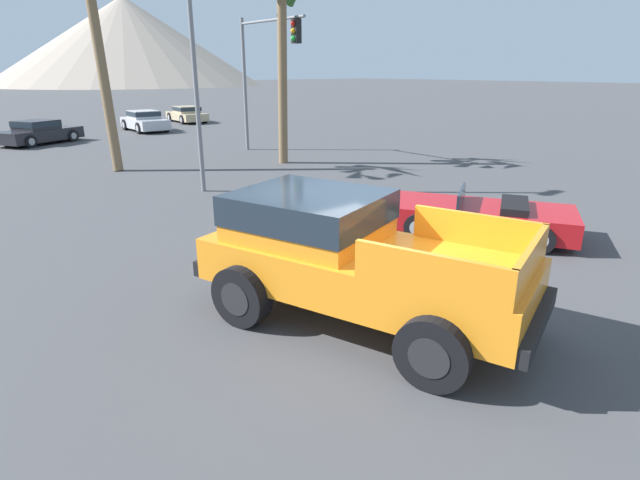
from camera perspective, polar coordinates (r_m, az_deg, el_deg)
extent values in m
plane|color=#424244|center=(8.12, 3.72, -7.61)|extent=(320.00, 320.00, 0.00)
cube|color=orange|center=(7.36, 5.03, -3.30)|extent=(3.37, 5.13, 0.65)
cube|color=orange|center=(7.59, -1.21, 2.87)|extent=(2.40, 2.55, 0.70)
cube|color=#1E2833|center=(7.56, -1.22, 3.79)|extent=(2.45, 2.61, 0.45)
cube|color=orange|center=(5.84, 12.44, -3.76)|extent=(0.66, 1.83, 0.48)
cube|color=orange|center=(7.60, 17.49, 1.10)|extent=(0.66, 1.83, 0.48)
cube|color=orange|center=(6.53, 22.90, -2.41)|extent=(1.86, 0.67, 0.48)
cube|color=black|center=(8.72, -9.30, -1.31)|extent=(1.92, 0.76, 0.24)
cube|color=black|center=(6.81, 23.61, -8.72)|extent=(1.92, 0.76, 0.24)
cylinder|color=black|center=(7.49, -8.92, -6.27)|extent=(0.59, 0.98, 0.93)
cylinder|color=#232326|center=(7.49, -8.92, -6.27)|extent=(0.48, 0.59, 0.51)
cylinder|color=black|center=(9.02, -0.32, -1.58)|extent=(0.59, 0.98, 0.93)
cylinder|color=#232326|center=(9.02, -0.32, -1.58)|extent=(0.48, 0.59, 0.51)
cylinder|color=black|center=(6.17, 12.84, -12.40)|extent=(0.59, 0.98, 0.93)
cylinder|color=#232326|center=(6.17, 12.84, -12.40)|extent=(0.48, 0.59, 0.51)
cylinder|color=black|center=(7.96, 17.95, -5.44)|extent=(0.59, 0.98, 0.93)
cylinder|color=#232326|center=(7.96, 17.95, -5.44)|extent=(0.48, 0.59, 0.51)
cube|color=#B21419|center=(12.00, 17.78, 2.53)|extent=(3.56, 4.42, 0.52)
cube|color=#1E2833|center=(11.91, 15.84, 4.79)|extent=(1.35, 0.80, 0.36)
cube|color=black|center=(11.91, 21.35, 3.70)|extent=(1.52, 1.20, 0.16)
cylinder|color=black|center=(11.33, 11.10, 1.50)|extent=(0.49, 0.63, 0.60)
cylinder|color=#9E9EA3|center=(11.33, 11.10, 1.50)|extent=(0.37, 0.40, 0.33)
cylinder|color=black|center=(12.95, 12.39, 3.60)|extent=(0.49, 0.63, 0.60)
cylinder|color=#9E9EA3|center=(12.95, 12.39, 3.60)|extent=(0.37, 0.40, 0.33)
cylinder|color=black|center=(11.24, 23.85, 0.06)|extent=(0.49, 0.63, 0.60)
cylinder|color=#9E9EA3|center=(11.24, 23.85, 0.06)|extent=(0.37, 0.40, 0.33)
cylinder|color=black|center=(12.88, 23.54, 2.36)|extent=(0.49, 0.63, 0.60)
cylinder|color=#9E9EA3|center=(12.88, 23.54, 2.36)|extent=(0.37, 0.40, 0.33)
cube|color=#B7BABF|center=(33.57, -19.36, 12.48)|extent=(1.88, 4.11, 0.58)
cube|color=#B7BABF|center=(33.62, -19.52, 13.38)|extent=(1.59, 1.75, 0.47)
cube|color=#1E2833|center=(33.62, -19.53, 13.47)|extent=(1.63, 1.79, 0.28)
cylinder|color=black|center=(32.70, -17.17, 12.31)|extent=(0.24, 0.68, 0.67)
cylinder|color=#9E9EA3|center=(32.70, -17.17, 12.31)|extent=(0.25, 0.38, 0.37)
cylinder|color=black|center=(32.13, -19.99, 11.92)|extent=(0.24, 0.68, 0.67)
cylinder|color=#9E9EA3|center=(32.13, -19.99, 11.92)|extent=(0.25, 0.38, 0.37)
cylinder|color=black|center=(35.04, -18.73, 12.55)|extent=(0.24, 0.68, 0.67)
cylinder|color=#9E9EA3|center=(35.04, -18.73, 12.55)|extent=(0.25, 0.38, 0.37)
cylinder|color=black|center=(34.51, -21.38, 12.17)|extent=(0.24, 0.68, 0.67)
cylinder|color=#9E9EA3|center=(34.51, -21.38, 12.17)|extent=(0.25, 0.38, 0.37)
cube|color=tan|center=(38.48, -14.97, 13.52)|extent=(2.04, 4.23, 0.51)
cube|color=tan|center=(38.35, -14.98, 14.22)|extent=(1.64, 1.84, 0.45)
cube|color=#1E2833|center=(38.34, -14.98, 14.30)|extent=(1.68, 1.88, 0.27)
cylinder|color=black|center=(39.40, -16.78, 13.31)|extent=(0.27, 0.65, 0.64)
cylinder|color=#9E9EA3|center=(39.40, -16.78, 13.31)|extent=(0.26, 0.37, 0.35)
cylinder|color=black|center=(39.96, -14.51, 13.57)|extent=(0.27, 0.65, 0.64)
cylinder|color=#9E9EA3|center=(39.96, -14.51, 13.57)|extent=(0.26, 0.37, 0.35)
cylinder|color=black|center=(37.01, -15.44, 13.12)|extent=(0.27, 0.65, 0.64)
cylinder|color=#9E9EA3|center=(37.01, -15.44, 13.12)|extent=(0.26, 0.37, 0.35)
cylinder|color=black|center=(37.61, -13.05, 13.39)|extent=(0.27, 0.65, 0.64)
cylinder|color=#9E9EA3|center=(37.61, -13.05, 13.39)|extent=(0.26, 0.37, 0.35)
cube|color=#232328|center=(29.83, -29.38, 10.43)|extent=(4.41, 3.43, 0.57)
cube|color=#232328|center=(29.71, -29.70, 11.36)|extent=(2.22, 2.17, 0.45)
cube|color=#1E2833|center=(29.71, -29.71, 11.46)|extent=(2.27, 2.21, 0.27)
cylinder|color=black|center=(31.28, -28.55, 10.58)|extent=(0.65, 0.48, 0.61)
cylinder|color=#9E9EA3|center=(31.28, -28.55, 10.58)|extent=(0.41, 0.36, 0.34)
cylinder|color=black|center=(29.99, -26.44, 10.63)|extent=(0.65, 0.48, 0.61)
cylinder|color=#9E9EA3|center=(29.99, -26.44, 10.63)|extent=(0.41, 0.36, 0.34)
cylinder|color=black|center=(29.77, -32.25, 9.66)|extent=(0.65, 0.48, 0.61)
cylinder|color=#9E9EA3|center=(29.77, -32.25, 9.66)|extent=(0.41, 0.36, 0.34)
cylinder|color=black|center=(28.41, -30.21, 9.69)|extent=(0.65, 0.48, 0.61)
cylinder|color=#9E9EA3|center=(28.41, -30.21, 9.69)|extent=(0.41, 0.36, 0.34)
cylinder|color=slate|center=(24.23, -8.59, 16.98)|extent=(0.16, 0.16, 5.79)
cylinder|color=slate|center=(22.43, -5.64, 23.72)|extent=(0.11, 4.48, 0.11)
cube|color=black|center=(21.02, -2.73, 22.75)|extent=(0.26, 0.34, 0.90)
sphere|color=red|center=(20.95, -3.10, 23.50)|extent=(0.20, 0.20, 0.20)
sphere|color=orange|center=(20.93, -3.08, 22.76)|extent=(0.20, 0.20, 0.20)
sphere|color=green|center=(20.91, -3.07, 22.02)|extent=(0.20, 0.20, 0.20)
cylinder|color=slate|center=(15.78, -14.36, 20.82)|extent=(0.14, 0.14, 8.60)
cylinder|color=brown|center=(20.53, -23.83, 18.61)|extent=(0.36, 1.13, 8.11)
cylinder|color=brown|center=(20.39, -4.31, 18.60)|extent=(0.36, 0.52, 7.07)
cone|color=gray|center=(138.80, -21.23, 20.40)|extent=(64.26, 64.26, 20.27)
cone|color=gray|center=(134.46, -19.18, 19.87)|extent=(42.59, 42.59, 16.39)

